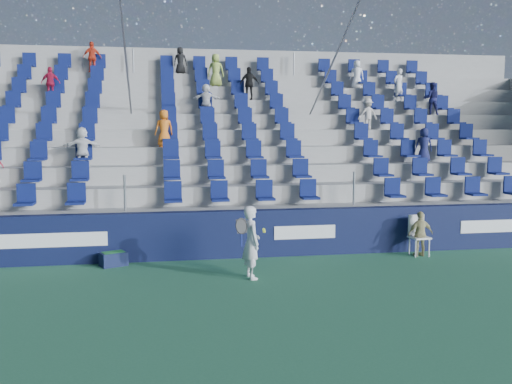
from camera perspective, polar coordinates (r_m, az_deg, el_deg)
ground at (r=11.60m, az=1.36°, el=-9.96°), size 70.00×70.00×0.00m
sponsor_wall at (r=14.48m, az=-1.00°, el=-4.19°), size 24.00×0.32×1.20m
grandstand at (r=19.31m, az=-3.31°, el=3.09°), size 24.00×8.17×6.63m
tennis_player at (r=12.42m, az=-0.48°, el=-5.04°), size 0.69×0.66×1.60m
line_judge_chair at (r=15.31m, az=15.87°, el=-3.90°), size 0.50×0.51×1.03m
line_judge at (r=15.18m, az=16.12°, el=-4.04°), size 0.69×0.31×1.15m
ball_bin at (r=14.06m, az=-14.07°, el=-6.44°), size 0.71×0.61×0.34m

